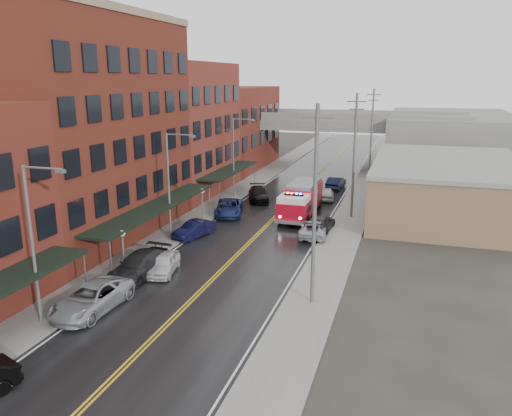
# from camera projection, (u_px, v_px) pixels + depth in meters

# --- Properties ---
(road) EXTENTS (11.00, 160.00, 0.02)m
(road) POSITION_uv_depth(u_px,v_px,m) (266.00, 226.00, 46.33)
(road) COLOR black
(road) RESTS_ON ground
(sidewalk_left) EXTENTS (3.00, 160.00, 0.15)m
(sidewalk_left) POSITION_uv_depth(u_px,v_px,m) (194.00, 219.00, 48.41)
(sidewalk_left) COLOR slate
(sidewalk_left) RESTS_ON ground
(sidewalk_right) EXTENTS (3.00, 160.00, 0.15)m
(sidewalk_right) POSITION_uv_depth(u_px,v_px,m) (345.00, 232.00, 44.22)
(sidewalk_right) COLOR slate
(sidewalk_right) RESTS_ON ground
(curb_left) EXTENTS (0.30, 160.00, 0.15)m
(curb_left) POSITION_uv_depth(u_px,v_px,m) (210.00, 220.00, 47.94)
(curb_left) COLOR gray
(curb_left) RESTS_ON ground
(curb_right) EXTENTS (0.30, 160.00, 0.15)m
(curb_right) POSITION_uv_depth(u_px,v_px,m) (327.00, 230.00, 44.70)
(curb_right) COLOR gray
(curb_right) RESTS_ON ground
(brick_building_b) EXTENTS (9.00, 20.00, 18.00)m
(brick_building_b) POSITION_uv_depth(u_px,v_px,m) (90.00, 132.00, 41.40)
(brick_building_b) COLOR #5E2619
(brick_building_b) RESTS_ON ground
(brick_building_c) EXTENTS (9.00, 15.00, 15.00)m
(brick_building_c) POSITION_uv_depth(u_px,v_px,m) (182.00, 129.00, 57.95)
(brick_building_c) COLOR maroon
(brick_building_c) RESTS_ON ground
(brick_building_far) EXTENTS (9.00, 20.00, 12.00)m
(brick_building_far) POSITION_uv_depth(u_px,v_px,m) (233.00, 128.00, 74.49)
(brick_building_far) COLOR maroon
(brick_building_far) RESTS_ON ground
(tan_building) EXTENTS (14.00, 22.00, 5.00)m
(tan_building) POSITION_uv_depth(u_px,v_px,m) (446.00, 188.00, 50.35)
(tan_building) COLOR #8B6C4B
(tan_building) RESTS_ON ground
(right_far_block) EXTENTS (18.00, 30.00, 8.00)m
(right_far_block) POSITION_uv_depth(u_px,v_px,m) (450.00, 140.00, 77.11)
(right_far_block) COLOR slate
(right_far_block) RESTS_ON ground
(awning_1) EXTENTS (2.60, 18.00, 3.09)m
(awning_1) POSITION_uv_depth(u_px,v_px,m) (156.00, 207.00, 41.26)
(awning_1) COLOR black
(awning_1) RESTS_ON ground
(awning_2) EXTENTS (2.60, 13.00, 3.09)m
(awning_2) POSITION_uv_depth(u_px,v_px,m) (229.00, 170.00, 57.43)
(awning_2) COLOR black
(awning_2) RESTS_ON ground
(globe_lamp_1) EXTENTS (0.44, 0.44, 3.12)m
(globe_lamp_1) POSITION_uv_depth(u_px,v_px,m) (123.00, 242.00, 34.65)
(globe_lamp_1) COLOR #59595B
(globe_lamp_1) RESTS_ON ground
(globe_lamp_2) EXTENTS (0.44, 0.44, 3.12)m
(globe_lamp_2) POSITION_uv_depth(u_px,v_px,m) (202.00, 197.00, 47.58)
(globe_lamp_2) COLOR #59595B
(globe_lamp_2) RESTS_ON ground
(street_lamp_0) EXTENTS (2.64, 0.22, 9.00)m
(street_lamp_0) POSITION_uv_depth(u_px,v_px,m) (35.00, 236.00, 26.58)
(street_lamp_0) COLOR #59595B
(street_lamp_0) RESTS_ON ground
(street_lamp_1) EXTENTS (2.64, 0.22, 9.00)m
(street_lamp_1) POSITION_uv_depth(u_px,v_px,m) (171.00, 179.00, 41.36)
(street_lamp_1) COLOR #59595B
(street_lamp_1) RESTS_ON ground
(street_lamp_2) EXTENTS (2.64, 0.22, 9.00)m
(street_lamp_2) POSITION_uv_depth(u_px,v_px,m) (235.00, 152.00, 56.14)
(street_lamp_2) COLOR #59595B
(street_lamp_2) RESTS_ON ground
(utility_pole_0) EXTENTS (1.80, 0.24, 12.00)m
(utility_pole_0) POSITION_uv_depth(u_px,v_px,m) (315.00, 204.00, 28.81)
(utility_pole_0) COLOR #59595B
(utility_pole_0) RESTS_ON ground
(utility_pole_1) EXTENTS (1.80, 0.24, 12.00)m
(utility_pole_1) POSITION_uv_depth(u_px,v_px,m) (354.00, 154.00, 47.29)
(utility_pole_1) COLOR #59595B
(utility_pole_1) RESTS_ON ground
(utility_pole_2) EXTENTS (1.80, 0.24, 12.00)m
(utility_pole_2) POSITION_uv_depth(u_px,v_px,m) (372.00, 133.00, 65.76)
(utility_pole_2) COLOR #59595B
(utility_pole_2) RESTS_ON ground
(overpass) EXTENTS (40.00, 10.00, 7.50)m
(overpass) POSITION_uv_depth(u_px,v_px,m) (326.00, 128.00, 74.38)
(overpass) COLOR slate
(overpass) RESTS_ON ground
(fire_truck) EXTENTS (3.58, 8.83, 3.22)m
(fire_truck) POSITION_uv_depth(u_px,v_px,m) (301.00, 199.00, 49.10)
(fire_truck) COLOR #AD081B
(fire_truck) RESTS_ON ground
(parked_car_left_2) EXTENTS (2.90, 5.87, 1.60)m
(parked_car_left_2) POSITION_uv_depth(u_px,v_px,m) (92.00, 298.00, 29.28)
(parked_car_left_2) COLOR #94969B
(parked_car_left_2) RESTS_ON ground
(parked_car_left_3) EXTENTS (2.61, 5.83, 1.66)m
(parked_car_left_3) POSITION_uv_depth(u_px,v_px,m) (139.00, 265.00, 34.35)
(parked_car_left_3) COLOR black
(parked_car_left_3) RESTS_ON ground
(parked_car_left_4) EXTENTS (2.43, 4.33, 1.39)m
(parked_car_left_4) POSITION_uv_depth(u_px,v_px,m) (164.00, 264.00, 35.03)
(parked_car_left_4) COLOR silver
(parked_car_left_4) RESTS_ON ground
(parked_car_left_5) EXTENTS (2.70, 4.56, 1.42)m
(parked_car_left_5) POSITION_uv_depth(u_px,v_px,m) (194.00, 229.00, 42.88)
(parked_car_left_5) COLOR black
(parked_car_left_5) RESTS_ON ground
(parked_car_left_6) EXTENTS (3.91, 5.99, 1.53)m
(parked_car_left_6) POSITION_uv_depth(u_px,v_px,m) (229.00, 208.00, 49.79)
(parked_car_left_6) COLOR navy
(parked_car_left_6) RESTS_ON ground
(parked_car_left_7) EXTENTS (3.77, 5.62, 1.51)m
(parked_car_left_7) POSITION_uv_depth(u_px,v_px,m) (258.00, 194.00, 55.68)
(parked_car_left_7) COLOR black
(parked_car_left_7) RESTS_ON ground
(parked_car_right_0) EXTENTS (2.75, 5.19, 1.39)m
(parked_car_right_0) POSITION_uv_depth(u_px,v_px,m) (314.00, 229.00, 43.11)
(parked_car_right_0) COLOR #9D9FA5
(parked_car_right_0) RESTS_ON ground
(parked_car_right_1) EXTENTS (2.32, 5.20, 1.48)m
(parked_car_right_1) POSITION_uv_depth(u_px,v_px,m) (320.00, 223.00, 44.53)
(parked_car_right_1) COLOR black
(parked_car_right_1) RESTS_ON ground
(parked_car_right_2) EXTENTS (2.30, 4.37, 1.42)m
(parked_car_right_2) POSITION_uv_depth(u_px,v_px,m) (326.00, 194.00, 56.02)
(parked_car_right_2) COLOR silver
(parked_car_right_2) RESTS_ON ground
(parked_car_right_3) EXTENTS (1.97, 4.74, 1.53)m
(parked_car_right_3) POSITION_uv_depth(u_px,v_px,m) (336.00, 183.00, 61.50)
(parked_car_right_3) COLOR black
(parked_car_right_3) RESTS_ON ground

